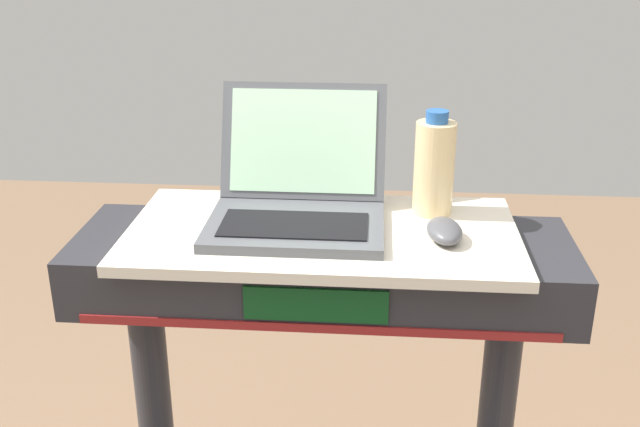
% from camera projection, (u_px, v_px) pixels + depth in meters
% --- Properties ---
extents(desk_board, '(0.70, 0.36, 0.02)m').
position_uv_depth(desk_board, '(322.00, 234.00, 1.34)').
color(desk_board, beige).
rests_on(desk_board, treadmill_base).
extents(laptop, '(0.31, 0.31, 0.23)m').
position_uv_depth(laptop, '(298.00, 197.00, 1.36)').
color(laptop, '#515459').
rests_on(laptop, desk_board).
extents(computer_mouse, '(0.07, 0.11, 0.03)m').
position_uv_depth(computer_mouse, '(444.00, 231.00, 1.29)').
color(computer_mouse, '#4C4C51').
rests_on(computer_mouse, desk_board).
extents(water_bottle, '(0.07, 0.07, 0.20)m').
position_uv_depth(water_bottle, '(434.00, 167.00, 1.38)').
color(water_bottle, beige).
rests_on(water_bottle, desk_board).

